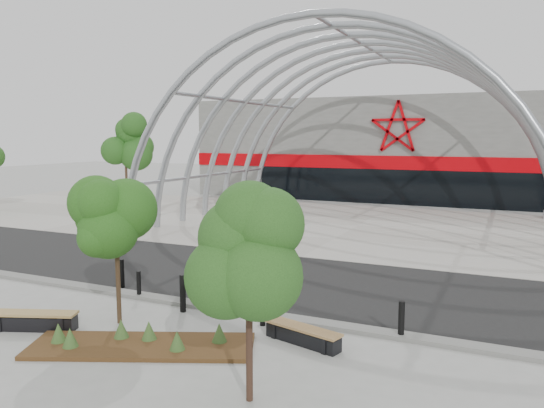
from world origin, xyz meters
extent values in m
plane|color=gray|center=(0.00, 0.00, 0.00)|extent=(140.00, 140.00, 0.00)
cube|color=black|center=(0.00, 3.50, 0.01)|extent=(140.00, 7.00, 0.02)
cube|color=#A6A096|center=(0.00, 15.50, 0.02)|extent=(60.00, 17.00, 0.04)
cube|color=slate|center=(0.00, -0.25, 0.06)|extent=(60.00, 0.50, 0.12)
cube|color=slate|center=(0.00, 33.50, 4.00)|extent=(34.00, 15.00, 8.00)
cube|color=black|center=(0.00, 26.05, 1.30)|extent=(22.00, 0.25, 2.60)
cube|color=#C60007|center=(0.00, 26.05, 3.10)|extent=(34.00, 0.30, 1.00)
torus|color=#9CA1A6|center=(0.00, 8.00, 0.00)|extent=(20.36, 0.36, 20.36)
torus|color=#9CA1A6|center=(0.00, 10.50, 0.00)|extent=(20.36, 0.36, 20.36)
torus|color=#9CA1A6|center=(0.00, 13.00, 0.00)|extent=(20.36, 0.36, 20.36)
torus|color=#9CA1A6|center=(0.00, 15.50, 0.00)|extent=(20.36, 0.36, 20.36)
torus|color=#9CA1A6|center=(0.00, 18.00, 0.00)|extent=(20.36, 0.36, 20.36)
torus|color=#9CA1A6|center=(0.00, 20.50, 0.00)|extent=(20.36, 0.36, 20.36)
torus|color=#9CA1A6|center=(0.00, 23.00, 0.00)|extent=(20.36, 0.36, 20.36)
cylinder|color=#9CA1A6|center=(7.07, 15.50, 7.07)|extent=(0.20, 15.00, 0.20)
cylinder|color=#9CA1A6|center=(0.00, 15.50, 10.00)|extent=(0.20, 15.00, 0.20)
cylinder|color=#9CA1A6|center=(-7.07, 15.50, 7.07)|extent=(0.20, 15.00, 0.20)
cylinder|color=#9CA1A6|center=(-9.66, 15.50, 2.59)|extent=(0.20, 15.00, 0.20)
cube|color=#9CA1A6|center=(-10.00, 8.00, 0.25)|extent=(0.80, 0.80, 0.50)
cube|color=#9CA1A6|center=(-10.00, 23.00, 0.25)|extent=(0.80, 0.80, 0.50)
cube|color=#3E2B13|center=(0.00, -3.45, 0.05)|extent=(5.51, 3.58, 0.10)
cone|color=#3C5E28|center=(-1.42, -4.28, 0.33)|extent=(0.37, 0.37, 0.46)
cone|color=#3C5E28|center=(-0.03, -3.13, 0.33)|extent=(0.37, 0.37, 0.46)
cone|color=#3C5E28|center=(0.96, -3.37, 0.33)|extent=(0.37, 0.37, 0.46)
cone|color=#3C5E28|center=(-0.72, -3.32, 0.33)|extent=(0.37, 0.37, 0.46)
cone|color=#3C5E28|center=(1.61, -2.54, 0.33)|extent=(0.37, 0.37, 0.46)
cone|color=#3C5E28|center=(-1.91, -4.16, 0.33)|extent=(0.37, 0.37, 0.46)
cylinder|color=black|center=(-1.65, -2.30, 0.98)|extent=(0.12, 0.12, 1.97)
ellipsoid|color=#1A4A0F|center=(-1.65, -2.30, 2.77)|extent=(1.69, 1.69, 2.15)
cylinder|color=black|center=(3.48, -4.62, 0.99)|extent=(0.13, 0.13, 1.98)
ellipsoid|color=#1F4317|center=(3.48, -4.62, 2.79)|extent=(1.63, 1.63, 2.16)
cube|color=black|center=(-3.33, -3.64, 0.19)|extent=(2.20, 1.18, 0.37)
cube|color=black|center=(-4.10, -3.94, 0.22)|extent=(0.30, 0.50, 0.44)
cube|color=black|center=(-2.56, -3.35, 0.22)|extent=(0.30, 0.50, 0.44)
cube|color=olive|center=(-3.33, -3.64, 0.44)|extent=(2.28, 1.27, 0.07)
cube|color=black|center=(3.39, -1.60, 0.17)|extent=(2.04, 0.91, 0.34)
cube|color=black|center=(2.66, -1.40, 0.20)|extent=(0.24, 0.46, 0.40)
cube|color=black|center=(4.11, -1.80, 0.20)|extent=(0.24, 0.46, 0.40)
cube|color=olive|center=(3.39, -1.60, 0.40)|extent=(2.11, 0.99, 0.06)
cylinder|color=black|center=(-2.60, -0.29, 0.43)|extent=(0.14, 0.14, 0.86)
cylinder|color=black|center=(-3.82, 0.36, 0.48)|extent=(0.16, 0.16, 0.97)
cylinder|color=black|center=(-0.61, -0.81, 0.54)|extent=(0.17, 0.17, 1.09)
cylinder|color=black|center=(1.96, -0.87, 0.48)|extent=(0.15, 0.15, 0.95)
cylinder|color=black|center=(5.50, -0.28, 0.48)|extent=(0.15, 0.15, 0.96)
cylinder|color=#312216|center=(-20.00, 20.00, 1.65)|extent=(0.20, 0.20, 3.30)
ellipsoid|color=#194715|center=(-20.00, 20.00, 4.65)|extent=(3.00, 3.00, 3.60)
camera|label=1|loc=(7.86, -13.13, 5.00)|focal=35.00mm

